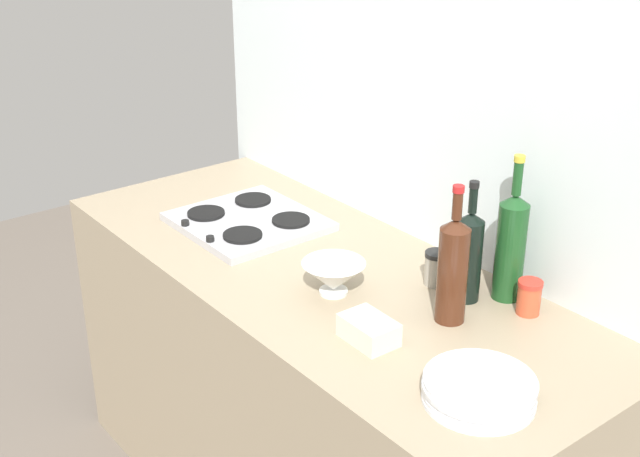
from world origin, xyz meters
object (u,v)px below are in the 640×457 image
(condiment_jar_front, at_px, (529,297))
(condiment_jar_spare, at_px, (471,265))
(butter_dish, at_px, (369,330))
(condiment_jar_rear, at_px, (436,268))
(plate_stack, at_px, (479,390))
(wine_bottle_mid_left, at_px, (453,268))
(wine_bottle_mid_right, at_px, (511,245))
(wine_bottle_leftmost, at_px, (469,255))
(stovetop_hob, at_px, (248,221))
(mixing_bowl, at_px, (334,277))

(condiment_jar_front, height_order, condiment_jar_spare, condiment_jar_spare)
(butter_dish, xyz_separation_m, condiment_jar_front, (0.15, 0.40, 0.02))
(condiment_jar_front, relative_size, condiment_jar_rear, 0.94)
(plate_stack, height_order, condiment_jar_rear, condiment_jar_rear)
(wine_bottle_mid_left, xyz_separation_m, wine_bottle_mid_right, (0.01, 0.20, 0.01))
(wine_bottle_mid_left, bearing_deg, condiment_jar_rear, 145.55)
(condiment_jar_front, bearing_deg, wine_bottle_leftmost, -155.43)
(plate_stack, distance_m, condiment_jar_front, 0.41)
(wine_bottle_mid_right, distance_m, condiment_jar_rear, 0.21)
(stovetop_hob, relative_size, wine_bottle_mid_left, 1.16)
(wine_bottle_mid_right, height_order, mixing_bowl, wine_bottle_mid_right)
(plate_stack, bearing_deg, wine_bottle_leftmost, 136.35)
(wine_bottle_mid_left, distance_m, butter_dish, 0.25)
(wine_bottle_mid_left, distance_m, condiment_jar_front, 0.22)
(wine_bottle_leftmost, bearing_deg, mixing_bowl, -133.12)
(mixing_bowl, bearing_deg, butter_dish, -19.47)
(condiment_jar_front, xyz_separation_m, condiment_jar_spare, (-0.20, 0.01, 0.01))
(plate_stack, height_order, condiment_jar_front, condiment_jar_front)
(butter_dish, bearing_deg, plate_stack, 4.80)
(stovetop_hob, bearing_deg, condiment_jar_rear, 15.81)
(wine_bottle_mid_right, relative_size, condiment_jar_front, 4.34)
(wine_bottle_mid_left, bearing_deg, condiment_jar_spare, 119.43)
(wine_bottle_leftmost, height_order, wine_bottle_mid_left, wine_bottle_mid_left)
(butter_dish, distance_m, condiment_jar_spare, 0.41)
(wine_bottle_leftmost, bearing_deg, condiment_jar_front, 24.57)
(condiment_jar_rear, bearing_deg, stovetop_hob, -164.19)
(mixing_bowl, distance_m, condiment_jar_front, 0.50)
(wine_bottle_mid_left, distance_m, wine_bottle_mid_right, 0.20)
(wine_bottle_leftmost, distance_m, wine_bottle_mid_left, 0.12)
(wine_bottle_leftmost, xyz_separation_m, wine_bottle_mid_right, (0.06, 0.09, 0.02))
(butter_dish, height_order, condiment_jar_front, condiment_jar_front)
(wine_bottle_mid_right, distance_m, butter_dish, 0.44)
(wine_bottle_mid_left, xyz_separation_m, condiment_jar_rear, (-0.15, 0.11, -0.09))
(wine_bottle_leftmost, bearing_deg, stovetop_hob, -166.01)
(stovetop_hob, bearing_deg, butter_dish, -11.44)
(condiment_jar_rear, bearing_deg, butter_dish, -72.29)
(wine_bottle_mid_right, bearing_deg, wine_bottle_leftmost, -123.06)
(plate_stack, distance_m, butter_dish, 0.32)
(stovetop_hob, relative_size, wine_bottle_leftmost, 1.27)
(mixing_bowl, bearing_deg, stovetop_hob, 172.47)
(stovetop_hob, bearing_deg, wine_bottle_mid_left, 5.34)
(wine_bottle_leftmost, height_order, mixing_bowl, wine_bottle_leftmost)
(wine_bottle_mid_left, bearing_deg, stovetop_hob, -174.66)
(stovetop_hob, height_order, mixing_bowl, mixing_bowl)
(wine_bottle_leftmost, height_order, condiment_jar_rear, wine_bottle_leftmost)
(stovetop_hob, height_order, wine_bottle_mid_right, wine_bottle_mid_right)
(wine_bottle_mid_right, bearing_deg, stovetop_hob, -161.05)
(stovetop_hob, distance_m, condiment_jar_spare, 0.73)
(condiment_jar_front, bearing_deg, butter_dish, -110.31)
(stovetop_hob, relative_size, condiment_jar_rear, 4.36)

